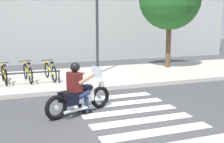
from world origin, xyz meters
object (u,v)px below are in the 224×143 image
object	(u,v)px
bicycle_2	(28,73)
bicycle_3	(50,71)
rider	(77,85)
bike_rack	(17,74)
motorcycle	(80,97)
street_lamp	(97,16)
bicycle_1	(4,74)

from	to	relation	value
bicycle_2	bicycle_3	distance (m)	0.87
rider	bike_rack	distance (m)	3.84
motorcycle	bike_rack	size ratio (longest dim) A/B	0.63
rider	street_lamp	bearing A→B (deg)	66.78
bicycle_3	bike_rack	size ratio (longest dim) A/B	0.54
bicycle_2	street_lamp	world-z (taller)	street_lamp
street_lamp	bike_rack	bearing A→B (deg)	-160.16
bicycle_1	street_lamp	xyz separation A→B (m)	(3.96, 0.72, 2.20)
rider	bike_rack	bearing A→B (deg)	112.34
motorcycle	bicycle_2	world-z (taller)	motorcycle
street_lamp	motorcycle	bearing A→B (deg)	-112.60
bicycle_3	bike_rack	xyz separation A→B (m)	(-1.31, -0.55, 0.06)
bicycle_2	motorcycle	bearing A→B (deg)	-74.98
bicycle_2	bike_rack	size ratio (longest dim) A/B	0.52
bicycle_1	bicycle_3	world-z (taller)	bicycle_3
rider	bicycle_1	bearing A→B (deg)	114.79
rider	bike_rack	size ratio (longest dim) A/B	0.45
motorcycle	bicycle_1	size ratio (longest dim) A/B	1.25
bicycle_1	bike_rack	size ratio (longest dim) A/B	0.50
bicycle_1	bicycle_2	bearing A→B (deg)	-0.03
motorcycle	bicycle_3	world-z (taller)	motorcycle
rider	bicycle_1	world-z (taller)	rider
street_lamp	rider	bearing A→B (deg)	-113.22
bicycle_1	bicycle_3	size ratio (longest dim) A/B	0.93
bicycle_3	bike_rack	distance (m)	1.42
motorcycle	rider	distance (m)	0.38
bicycle_3	bicycle_2	bearing A→B (deg)	-179.97
bicycle_2	street_lamp	bearing A→B (deg)	13.07
rider	bicycle_2	world-z (taller)	rider
motorcycle	bicycle_3	distance (m)	4.07
motorcycle	bike_rack	bearing A→B (deg)	113.49
motorcycle	bike_rack	distance (m)	3.83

